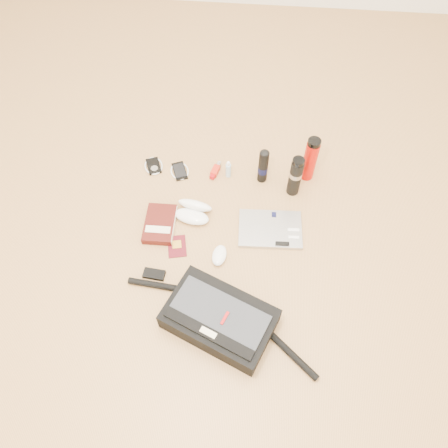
% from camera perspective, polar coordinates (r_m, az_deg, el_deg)
% --- Properties ---
extents(ground, '(4.00, 4.00, 0.00)m').
position_cam_1_polar(ground, '(1.96, 0.31, -4.18)').
color(ground, '#AB7C47').
rests_on(ground, ground).
extents(messenger_bag, '(0.81, 0.42, 0.12)m').
position_cam_1_polar(messenger_bag, '(1.78, -0.66, -12.24)').
color(messenger_bag, black).
rests_on(messenger_bag, ground).
extents(laptop, '(0.30, 0.21, 0.03)m').
position_cam_1_polar(laptop, '(2.03, 6.09, -0.68)').
color(laptop, '#A2A2A4').
rests_on(laptop, ground).
extents(book, '(0.14, 0.21, 0.04)m').
position_cam_1_polar(book, '(2.05, -8.34, -0.01)').
color(book, '#400F0B').
rests_on(book, ground).
extents(passport, '(0.10, 0.13, 0.01)m').
position_cam_1_polar(passport, '(1.99, -6.16, -2.90)').
color(passport, '#4E0C14').
rests_on(passport, ground).
extents(mouse, '(0.08, 0.11, 0.03)m').
position_cam_1_polar(mouse, '(1.94, -0.62, -4.12)').
color(mouse, white).
rests_on(mouse, ground).
extents(sunglasses_case, '(0.19, 0.17, 0.10)m').
position_cam_1_polar(sunglasses_case, '(2.05, -4.03, 1.71)').
color(sunglasses_case, white).
rests_on(sunglasses_case, ground).
extents(ipod, '(0.12, 0.12, 0.01)m').
position_cam_1_polar(ipod, '(2.28, -9.18, 7.49)').
color(ipod, black).
rests_on(ipod, ground).
extents(phone, '(0.12, 0.13, 0.01)m').
position_cam_1_polar(phone, '(2.24, -5.81, 6.91)').
color(phone, black).
rests_on(phone, ground).
extents(inhaler, '(0.05, 0.11, 0.03)m').
position_cam_1_polar(inhaler, '(2.22, -1.10, 7.04)').
color(inhaler, red).
rests_on(inhaler, ground).
extents(spray_bottle, '(0.03, 0.03, 0.10)m').
position_cam_1_polar(spray_bottle, '(2.18, 0.57, 7.09)').
color(spray_bottle, '#9EC6DD').
rests_on(spray_bottle, ground).
extents(aerosol_can, '(0.06, 0.06, 0.20)m').
position_cam_1_polar(aerosol_can, '(2.14, 5.14, 7.56)').
color(aerosol_can, black).
rests_on(aerosol_can, ground).
extents(thermos_black, '(0.07, 0.07, 0.23)m').
position_cam_1_polar(thermos_black, '(2.09, 9.31, 6.19)').
color(thermos_black, black).
rests_on(thermos_black, ground).
extents(thermos_red, '(0.09, 0.09, 0.25)m').
position_cam_1_polar(thermos_red, '(2.16, 11.19, 8.30)').
color(thermos_red, '#B80D06').
rests_on(thermos_red, ground).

